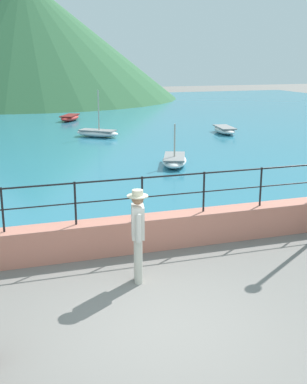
# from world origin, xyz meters

# --- Properties ---
(ground_plane) EXTENTS (120.00, 120.00, 0.00)m
(ground_plane) POSITION_xyz_m (0.00, 0.00, 0.00)
(ground_plane) COLOR slate
(promenade_wall) EXTENTS (20.00, 0.56, 0.70)m
(promenade_wall) POSITION_xyz_m (0.00, 3.20, 0.35)
(promenade_wall) COLOR tan
(promenade_wall) RESTS_ON ground
(railing) EXTENTS (18.44, 0.04, 0.90)m
(railing) POSITION_xyz_m (-0.00, 3.20, 1.31)
(railing) COLOR black
(railing) RESTS_ON promenade_wall
(lake_water) EXTENTS (64.00, 44.32, 0.06)m
(lake_water) POSITION_xyz_m (0.00, 25.84, 0.03)
(lake_water) COLOR teal
(lake_water) RESTS_ON ground
(hill_main) EXTENTS (29.32, 29.32, 11.46)m
(hill_main) POSITION_xyz_m (1.64, 44.66, 5.73)
(hill_main) COLOR #33663D
(hill_main) RESTS_ON ground
(person_walking) EXTENTS (0.38, 0.56, 1.75)m
(person_walking) POSITION_xyz_m (0.16, 1.67, 0.98)
(person_walking) COLOR beige
(person_walking) RESTS_ON ground
(boat_0) EXTENTS (2.36, 2.14, 2.36)m
(boat_0) POSITION_xyz_m (2.94, 18.36, 0.27)
(boat_0) COLOR white
(boat_0) RESTS_ON lake_water
(boat_4) EXTENTS (1.86, 2.46, 0.36)m
(boat_4) POSITION_xyz_m (2.66, 25.45, 0.26)
(boat_4) COLOR red
(boat_4) RESTS_ON lake_water
(boat_5) EXTENTS (1.69, 2.47, 1.57)m
(boat_5) POSITION_xyz_m (4.26, 10.69, 0.26)
(boat_5) COLOR white
(boat_5) RESTS_ON lake_water
(boat_6) EXTENTS (1.22, 2.40, 0.36)m
(boat_6) POSITION_xyz_m (9.64, 17.42, 0.26)
(boat_6) COLOR white
(boat_6) RESTS_ON lake_water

